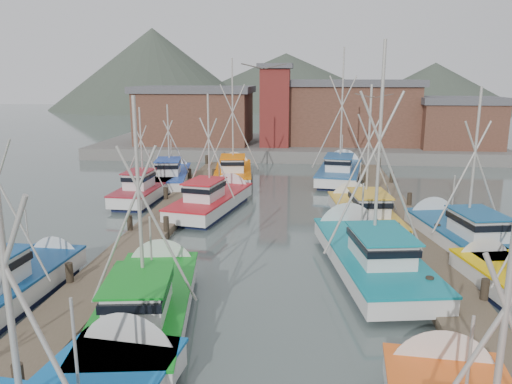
# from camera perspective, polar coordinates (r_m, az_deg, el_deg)

# --- Properties ---
(ground) EXTENTS (260.00, 260.00, 0.00)m
(ground) POSITION_cam_1_polar(r_m,az_deg,el_deg) (21.61, 1.84, -9.96)
(ground) COLOR #4E5E5A
(ground) RESTS_ON ground
(dock_left) EXTENTS (2.30, 46.00, 1.50)m
(dock_left) POSITION_cam_1_polar(r_m,az_deg,el_deg) (26.60, -12.81, -5.31)
(dock_left) COLOR brown
(dock_left) RESTS_ON ground
(dock_right) EXTENTS (2.30, 46.00, 1.50)m
(dock_right) POSITION_cam_1_polar(r_m,az_deg,el_deg) (25.90, 18.23, -6.16)
(dock_right) COLOR brown
(dock_right) RESTS_ON ground
(quay) EXTENTS (44.00, 16.00, 1.20)m
(quay) POSITION_cam_1_polar(r_m,az_deg,el_deg) (57.40, 4.41, 5.18)
(quay) COLOR slate
(quay) RESTS_ON ground
(shed_left) EXTENTS (12.72, 8.48, 6.20)m
(shed_left) POSITION_cam_1_polar(r_m,az_deg,el_deg) (56.36, -6.96, 8.80)
(shed_left) COLOR brown
(shed_left) RESTS_ON quay
(shed_center) EXTENTS (14.84, 9.54, 6.90)m
(shed_center) POSITION_cam_1_polar(r_m,az_deg,el_deg) (57.16, 10.58, 9.08)
(shed_center) COLOR brown
(shed_center) RESTS_ON quay
(shed_right) EXTENTS (8.48, 6.36, 5.20)m
(shed_right) POSITION_cam_1_polar(r_m,az_deg,el_deg) (56.27, 22.11, 7.42)
(shed_right) COLOR brown
(shed_right) RESTS_ON quay
(lookout_tower) EXTENTS (3.60, 3.60, 8.50)m
(lookout_tower) POSITION_cam_1_polar(r_m,az_deg,el_deg) (53.03, 2.20, 9.93)
(lookout_tower) COLOR maroon
(lookout_tower) RESTS_ON quay
(distant_hills) EXTENTS (175.00, 140.00, 42.00)m
(distant_hills) POSITION_cam_1_polar(r_m,az_deg,el_deg) (143.37, 0.11, 9.70)
(distant_hills) COLOR #3C4539
(distant_hills) RESTS_ON ground
(boat_4) EXTENTS (4.19, 9.68, 8.71)m
(boat_4) POSITION_cam_1_polar(r_m,az_deg,el_deg) (18.43, -12.17, -12.19)
(boat_4) COLOR #101737
(boat_4) RESTS_ON ground
(boat_5) EXTENTS (4.92, 10.85, 10.88)m
(boat_5) POSITION_cam_1_polar(r_m,az_deg,el_deg) (23.11, 12.62, -6.89)
(boat_5) COLOR #101737
(boat_5) RESTS_ON ground
(boat_6) EXTENTS (3.41, 7.89, 8.46)m
(boat_6) POSITION_cam_1_polar(r_m,az_deg,el_deg) (21.72, -25.41, -9.22)
(boat_6) COLOR #101737
(boat_6) RESTS_ON ground
(boat_8) EXTENTS (4.45, 9.38, 8.20)m
(boat_8) POSITION_cam_1_polar(r_m,az_deg,el_deg) (32.28, -4.81, -0.91)
(boat_8) COLOR #101737
(boat_8) RESTS_ON ground
(boat_9) EXTENTS (3.84, 9.39, 8.83)m
(boat_9) POSITION_cam_1_polar(r_m,az_deg,el_deg) (29.70, 12.04, -2.39)
(boat_9) COLOR #101737
(boat_9) RESTS_ON ground
(boat_10) EXTENTS (2.93, 7.96, 7.05)m
(boat_10) POSITION_cam_1_polar(r_m,az_deg,el_deg) (35.90, -12.38, 0.26)
(boat_10) COLOR #101737
(boat_10) RESTS_ON ground
(boat_11) EXTENTS (4.48, 9.40, 8.80)m
(boat_11) POSITION_cam_1_polar(r_m,az_deg,el_deg) (27.21, 22.22, -4.52)
(boat_11) COLOR #101737
(boat_11) RESTS_ON ground
(boat_12) EXTENTS (4.18, 9.44, 10.64)m
(boat_12) POSITION_cam_1_polar(r_m,az_deg,el_deg) (41.53, -2.60, 2.29)
(boat_12) COLOR #101737
(boat_12) RESTS_ON ground
(boat_13) EXTENTS (4.60, 10.43, 11.64)m
(boat_13) POSITION_cam_1_polar(r_m,az_deg,el_deg) (42.58, 9.61, 2.39)
(boat_13) COLOR #101737
(boat_13) RESTS_ON ground
(boat_14) EXTENTS (4.01, 9.02, 7.08)m
(boat_14) POSITION_cam_1_polar(r_m,az_deg,el_deg) (40.54, -9.70, 1.83)
(boat_14) COLOR #101737
(boat_14) RESTS_ON ground
(gull_near) EXTENTS (1.53, 0.66, 0.24)m
(gull_near) POSITION_cam_1_polar(r_m,az_deg,el_deg) (17.27, 0.89, 14.10)
(gull_near) COLOR gray
(gull_near) RESTS_ON ground
(gull_far) EXTENTS (1.54, 0.66, 0.24)m
(gull_far) POSITION_cam_1_polar(r_m,az_deg,el_deg) (21.02, 13.33, 10.59)
(gull_far) COLOR gray
(gull_far) RESTS_ON ground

